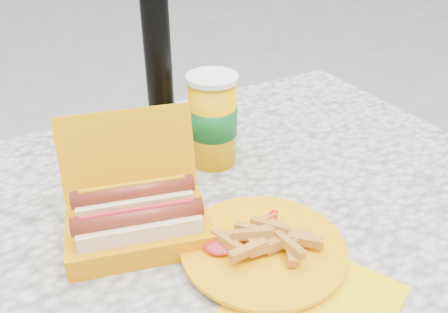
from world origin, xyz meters
TOP-DOWN VIEW (x-y plane):
  - picnic_table at (0.00, 0.00)m, footprint 1.20×0.80m
  - hotdog_box at (-0.13, -0.05)m, footprint 0.26×0.23m
  - fries_plate at (0.02, -0.19)m, footprint 0.27×0.37m
  - soda_cup at (0.08, 0.10)m, footprint 0.10×0.10m

SIDE VIEW (x-z plane):
  - picnic_table at x=0.00m, z-range 0.27..1.02m
  - fries_plate at x=0.02m, z-range 0.74..0.79m
  - hotdog_box at x=-0.13m, z-range 0.70..0.88m
  - soda_cup at x=0.08m, z-range 0.75..0.93m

